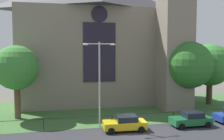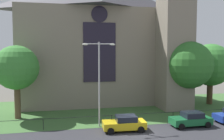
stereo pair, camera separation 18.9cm
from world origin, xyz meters
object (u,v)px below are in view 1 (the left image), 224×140
tree_right_near (189,65)px  tree_right_far (210,65)px  church_building (99,36)px  parked_car_green (191,119)px  parked_car_yellow (125,123)px  streetlamp_near (99,74)px  tree_left_near (16,68)px

tree_right_near → tree_right_far: 6.11m
church_building → parked_car_green: size_ratio=6.17×
tree_right_near → parked_car_yellow: size_ratio=2.15×
tree_right_far → parked_car_green: size_ratio=2.13×
tree_right_near → streetlamp_near: bearing=-159.7°
parked_car_yellow → parked_car_green: size_ratio=1.01×
tree_right_far → parked_car_yellow: 19.08m
tree_left_near → church_building: bearing=37.4°
church_building → tree_right_far: size_ratio=2.90×
tree_right_far → parked_car_green: (-8.50, -9.66, -5.07)m
church_building → tree_left_near: size_ratio=3.05×
church_building → parked_car_green: (7.28, -15.39, -9.53)m
church_building → tree_right_near: bearing=-40.1°
parked_car_green → streetlamp_near: bearing=-11.5°
tree_right_far → parked_car_yellow: bearing=-148.4°
parked_car_yellow → tree_right_far: bearing=-145.9°
parked_car_green → tree_right_far: bearing=-131.8°
tree_right_near → parked_car_yellow: (-10.43, -6.50, -5.26)m
parked_car_green → tree_right_near: bearing=-117.1°
tree_left_near → tree_right_near: tree_right_near is taller
church_building → tree_right_far: bearing=-20.0°
tree_left_near → parked_car_green: (18.24, -7.01, -5.17)m
tree_right_near → parked_car_green: tree_right_near is taller
tree_left_near → parked_car_green: size_ratio=2.03×
tree_left_near → parked_car_yellow: tree_left_near is taller
parked_car_yellow → parked_car_green: (7.16, -0.01, 0.00)m
tree_right_far → streetlamp_near: (-17.90, -7.83, -0.27)m
tree_right_near → tree_right_far: (5.23, 3.14, -0.19)m
streetlamp_near → church_building: bearing=81.1°
tree_left_near → tree_right_far: bearing=5.6°
tree_left_near → streetlamp_near: 10.26m
church_building → parked_car_yellow: bearing=-89.6°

